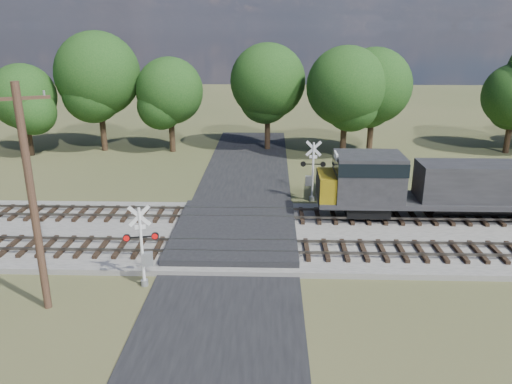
{
  "coord_description": "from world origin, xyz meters",
  "views": [
    {
      "loc": [
        2.04,
        -26.23,
        11.69
      ],
      "look_at": [
        1.16,
        2.0,
        2.26
      ],
      "focal_mm": 35.0,
      "sensor_mm": 36.0,
      "label": 1
    }
  ],
  "objects_px": {
    "crossing_signal_far": "(311,176)",
    "equipment_shed": "(363,180)",
    "utility_pole": "(32,196)",
    "crossing_signal_near": "(144,253)"
  },
  "relations": [
    {
      "from": "crossing_signal_near",
      "to": "crossing_signal_far",
      "type": "height_order",
      "value": "crossing_signal_far"
    },
    {
      "from": "crossing_signal_near",
      "to": "equipment_shed",
      "type": "height_order",
      "value": "crossing_signal_near"
    },
    {
      "from": "utility_pole",
      "to": "equipment_shed",
      "type": "height_order",
      "value": "utility_pole"
    },
    {
      "from": "utility_pole",
      "to": "equipment_shed",
      "type": "relative_size",
      "value": 2.3
    },
    {
      "from": "utility_pole",
      "to": "equipment_shed",
      "type": "distance_m",
      "value": 22.42
    },
    {
      "from": "crossing_signal_far",
      "to": "equipment_shed",
      "type": "bearing_deg",
      "value": -167.98
    },
    {
      "from": "crossing_signal_near",
      "to": "utility_pole",
      "type": "distance_m",
      "value": 5.57
    },
    {
      "from": "crossing_signal_near",
      "to": "utility_pole",
      "type": "height_order",
      "value": "utility_pole"
    },
    {
      "from": "crossing_signal_far",
      "to": "utility_pole",
      "type": "bearing_deg",
      "value": 50.81
    },
    {
      "from": "crossing_signal_near",
      "to": "equipment_shed",
      "type": "relative_size",
      "value": 0.96
    }
  ]
}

